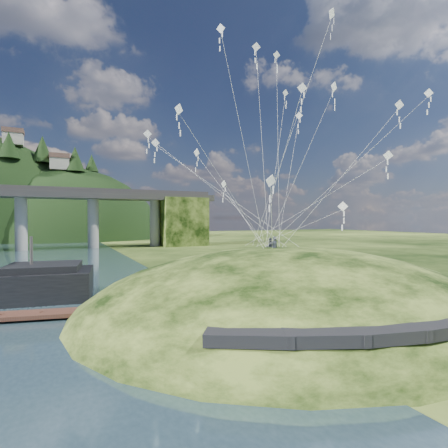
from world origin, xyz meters
name	(u,v)px	position (x,y,z in m)	size (l,w,h in m)	color
ground	(210,327)	(0.00, 0.00, 0.00)	(320.00, 320.00, 0.00)	black
grass_hill	(287,325)	(8.00, 2.00, -1.50)	(36.00, 32.00, 13.00)	black
footpath	(412,320)	(7.46, -9.74, 2.08)	(22.29, 5.84, 0.83)	black
wooden_dock	(79,312)	(-7.98, 6.58, 0.38)	(12.35, 4.51, 0.87)	#381E17
kite_flyers	(272,237)	(7.91, 4.25, 5.81)	(1.40, 2.16, 1.98)	#282C36
kite_swarm	(275,118)	(7.38, 2.96, 16.08)	(19.43, 17.30, 17.50)	white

